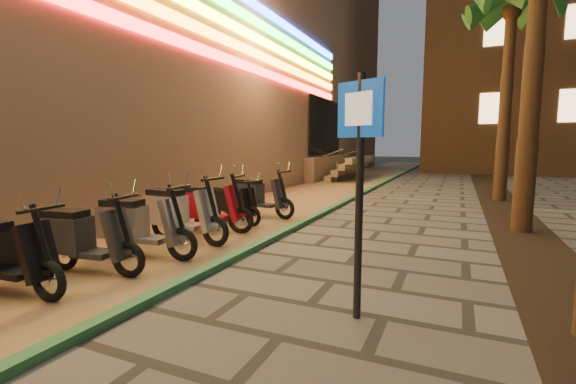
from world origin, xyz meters
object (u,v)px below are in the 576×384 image
at_px(scooter_9, 203,206).
at_px(scooter_10, 232,203).
at_px(scooter_8, 177,213).
at_px(scooter_11, 257,196).
at_px(scooter_5, 1,254).
at_px(pedestrian_sign, 359,163).
at_px(scooter_7, 137,225).
at_px(scooter_6, 80,238).

distance_m(scooter_9, scooter_10, 1.11).
xyz_separation_m(scooter_8, scooter_11, (0.13, 2.91, -0.02)).
xyz_separation_m(scooter_5, scooter_9, (0.19, 3.82, 0.04)).
xyz_separation_m(pedestrian_sign, scooter_11, (-3.76, 4.74, -1.11)).
bearing_deg(scooter_8, pedestrian_sign, -23.43).
relative_size(scooter_7, scooter_9, 0.98).
bearing_deg(scooter_10, scooter_7, -70.58).
relative_size(scooter_8, scooter_11, 1.04).
xyz_separation_m(scooter_6, scooter_7, (0.14, 0.92, 0.02)).
relative_size(scooter_8, scooter_9, 1.02).
distance_m(scooter_6, scooter_10, 3.98).
distance_m(scooter_10, scooter_11, 0.95).
relative_size(scooter_6, scooter_7, 0.96).
bearing_deg(scooter_11, scooter_10, -94.01).
bearing_deg(scooter_8, scooter_5, -93.42).
bearing_deg(scooter_5, scooter_7, 75.52).
distance_m(scooter_8, scooter_9, 0.88).
height_order(pedestrian_sign, scooter_6, pedestrian_sign).
xyz_separation_m(pedestrian_sign, scooter_7, (-3.82, 0.75, -1.11)).
bearing_deg(scooter_9, scooter_10, 76.58).
height_order(scooter_5, scooter_7, scooter_7).
xyz_separation_m(scooter_6, scooter_8, (0.07, 1.99, 0.05)).
bearing_deg(scooter_9, scooter_8, -97.37).
bearing_deg(scooter_10, scooter_11, 96.33).
height_order(scooter_7, scooter_9, scooter_9).
bearing_deg(pedestrian_sign, scooter_10, 160.70).
xyz_separation_m(scooter_9, scooter_10, (0.02, 1.10, -0.08)).
distance_m(scooter_8, scooter_11, 2.91).
height_order(pedestrian_sign, scooter_5, pedestrian_sign).
height_order(scooter_5, scooter_10, scooter_5).
relative_size(scooter_7, scooter_11, 1.00).
bearing_deg(pedestrian_sign, scooter_7, -166.37).
relative_size(pedestrian_sign, scooter_11, 1.45).
xyz_separation_m(scooter_5, scooter_8, (0.26, 2.94, 0.06)).
bearing_deg(scooter_5, pedestrian_sign, 10.64).
xyz_separation_m(scooter_7, scooter_9, (-0.14, 1.96, 0.01)).
bearing_deg(scooter_11, scooter_8, -85.65).
relative_size(scooter_7, scooter_10, 1.17).
bearing_deg(scooter_6, scooter_11, 79.48).
bearing_deg(scooter_6, scooter_9, 81.84).
bearing_deg(scooter_9, pedestrian_sign, -46.51).
distance_m(scooter_5, scooter_9, 3.82).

